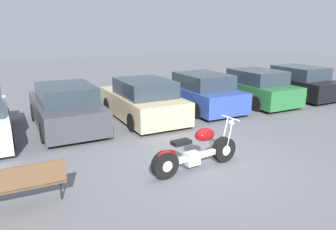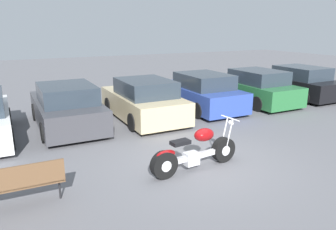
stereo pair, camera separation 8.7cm
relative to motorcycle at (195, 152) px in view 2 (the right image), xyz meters
name	(u,v)px [view 2 (the right image)]	position (x,y,z in m)	size (l,w,h in m)	color
ground_plane	(201,163)	(0.32, 0.21, -0.43)	(60.00, 60.00, 0.00)	slate
motorcycle	(195,152)	(0.00, 0.00, 0.00)	(2.36, 0.63, 1.11)	black
parked_car_dark_grey	(67,108)	(-2.03, 4.79, 0.23)	(1.95, 4.19, 1.46)	#3D3D42
parked_car_champagne	(143,101)	(0.63, 4.60, 0.23)	(1.95, 4.19, 1.46)	#C6B284
parked_car_blue	(201,93)	(3.29, 4.93, 0.23)	(1.95, 4.19, 1.46)	#2D479E
parked_car_green	(255,88)	(5.95, 4.78, 0.23)	(1.95, 4.19, 1.46)	#286B38
parked_car_black	(297,83)	(8.61, 4.84, 0.23)	(1.95, 4.19, 1.46)	black
park_bench	(18,182)	(-3.77, -0.05, 0.11)	(1.64, 0.43, 0.89)	brown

